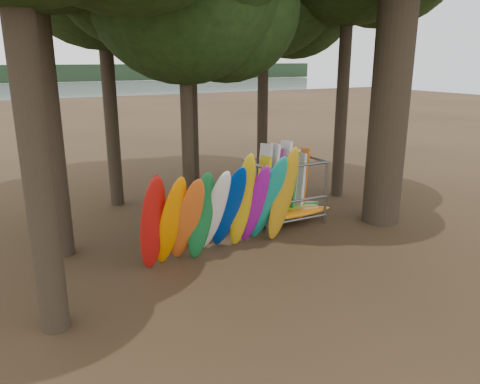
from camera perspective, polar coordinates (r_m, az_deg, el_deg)
name	(u,v)px	position (r m, az deg, el deg)	size (l,w,h in m)	color
ground	(285,247)	(13.97, 5.45, -6.65)	(120.00, 120.00, 0.00)	#47331E
lake	(44,99)	(71.24, -22.83, 10.43)	(160.00, 160.00, 0.00)	gray
far_shore	(16,74)	(120.94, -25.60, 12.86)	(160.00, 4.00, 4.00)	black
kayak_row	(222,210)	(12.70, -2.17, -2.26)	(4.74, 2.19, 3.16)	#B2120E
storage_rack	(284,193)	(15.75, 5.40, -0.17)	(3.23, 1.56, 2.75)	slate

